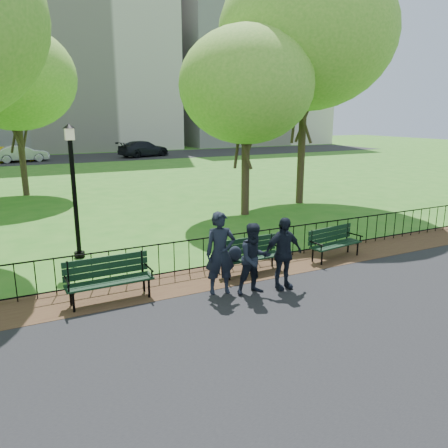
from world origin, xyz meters
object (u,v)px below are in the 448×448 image
tree_far_c (13,78)px  person_right (283,253)px  tree_near_e (246,86)px  park_bench_main (245,252)px  park_bench_right_a (334,239)px  sedan_silver (21,154)px  person_mid (254,259)px  taxi (12,153)px  sedan_dark (144,149)px  person_left (220,253)px  park_bench_left_a (108,274)px  tree_mid_e (306,34)px  lamppost (74,187)px

tree_far_c → person_right: size_ratio=4.80×
tree_near_e → person_right: tree_near_e is taller
park_bench_main → park_bench_right_a: (2.87, 0.02, -0.04)m
person_right → sedan_silver: (-4.21, 33.36, -0.14)m
tree_near_e → person_mid: 9.14m
taxi → sedan_silver: 0.88m
tree_near_e → tree_far_c: bearing=131.5°
park_bench_right_a → sedan_dark: sedan_dark is taller
person_right → sedan_dark: 34.16m
tree_near_e → person_left: bearing=-123.1°
person_mid → sedan_dark: 34.28m
tree_near_e → person_right: (-3.04, -7.22, -4.15)m
taxi → tree_far_c: bearing=166.6°
tree_far_c → park_bench_main: bearing=-73.5°
person_right → person_mid: bearing=178.7°
park_bench_right_a → person_left: size_ratio=0.93×
park_bench_left_a → tree_mid_e: bearing=33.6°
person_mid → sedan_dark: (7.31, 33.49, -0.07)m
park_bench_right_a → sedan_silver: sedan_silver is taller
tree_far_c → taxi: bearing=90.7°
tree_near_e → person_mid: (-3.79, -7.19, -4.18)m
park_bench_right_a → person_right: person_right is taller
person_right → person_left: bearing=164.9°
park_bench_left_a → person_left: (2.35, -0.72, 0.35)m
park_bench_main → sedan_silver: bearing=95.5°
lamppost → person_left: 4.89m
lamppost → person_mid: (3.13, -4.45, -1.20)m
park_bench_left_a → person_right: 3.92m
person_left → tree_mid_e: bearing=58.2°
person_right → sedan_silver: size_ratio=0.39×
park_bench_left_a → taxi: 32.77m
lamppost → tree_mid_e: size_ratio=0.36×
park_bench_main → person_right: person_right is taller
person_mid → person_right: bearing=0.5°
person_left → taxi: person_left is taller
tree_near_e → sedan_dark: (3.53, 26.30, -4.25)m
tree_far_c → sedan_dark: tree_far_c is taller
park_bench_main → lamppost: (-3.54, 3.28, 1.44)m
park_bench_main → person_left: 1.38m
person_left → tree_near_e: bearing=70.3°
park_bench_main → person_mid: size_ratio=1.06×
lamppost → person_right: 6.03m
park_bench_main → park_bench_right_a: park_bench_main is taller
park_bench_left_a → tree_far_c: bearing=92.5°
lamppost → sedan_dark: lamppost is taller
person_right → park_bench_right_a: bearing=26.3°
person_left → person_right: bearing=-2.4°
park_bench_left_a → sedan_dark: sedan_dark is taller
park_bench_left_a → tree_mid_e: size_ratio=0.18×
tree_mid_e → tree_far_c: (-11.17, 7.77, -1.60)m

